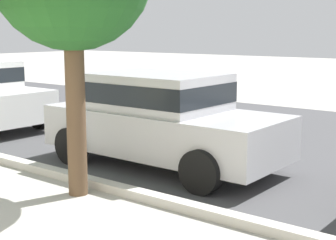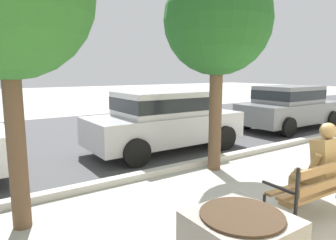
{
  "view_description": "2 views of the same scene",
  "coord_description": "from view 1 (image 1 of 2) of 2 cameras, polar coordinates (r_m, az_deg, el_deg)",
  "views": [
    {
      "loc": [
        5.7,
        -2.07,
        2.25
      ],
      "look_at": [
        0.61,
        4.43,
        0.8
      ],
      "focal_mm": 54.33,
      "sensor_mm": 36.0,
      "label": 1
    },
    {
      "loc": [
        -3.85,
        -2.1,
        2.06
      ],
      "look_at": [
        0.61,
        4.43,
        0.8
      ],
      "focal_mm": 32.51,
      "sensor_mm": 36.0,
      "label": 2
    }
  ],
  "objects": [
    {
      "name": "street_surface",
      "position": [
        11.36,
        7.14,
        -1.53
      ],
      "size": [
        60.0,
        9.0,
        0.01
      ],
      "primitive_type": "cube",
      "color": "#424244",
      "rests_on": "ground"
    },
    {
      "name": "curb_stone",
      "position": [
        7.87,
        -10.47,
        -6.36
      ],
      "size": [
        60.0,
        0.2,
        0.12
      ],
      "primitive_type": "cube",
      "color": "#B2AFA8",
      "rests_on": "ground"
    },
    {
      "name": "parked_car_silver",
      "position": [
        8.47,
        -0.77,
        0.37
      ],
      "size": [
        4.11,
        1.93,
        1.56
      ],
      "color": "#B7B7BC",
      "rests_on": "ground"
    }
  ]
}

